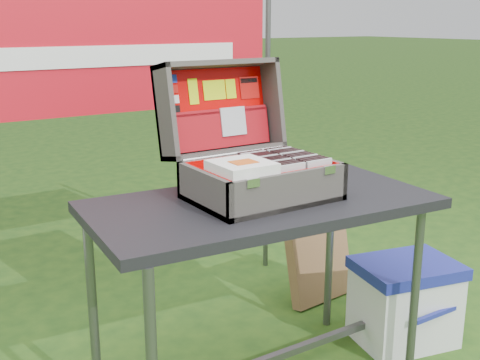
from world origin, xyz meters
TOP-DOWN VIEW (x-y plane):
  - table at (0.09, 0.06)m, footprint 1.35×0.76m
  - table_top at (0.09, 0.06)m, footprint 1.35×0.76m
  - table_leg_fr at (0.68, -0.20)m, footprint 0.04×0.04m
  - table_leg_bl at (-0.50, 0.33)m, footprint 0.04×0.04m
  - table_leg_br at (0.68, 0.33)m, footprint 0.04×0.04m
  - suitcase at (0.09, 0.13)m, footprint 0.52×0.53m
  - suitcase_base_bottom at (0.09, 0.07)m, footprint 0.52×0.37m
  - suitcase_base_wall_front at (0.09, -0.11)m, footprint 0.52×0.02m
  - suitcase_base_wall_back at (0.09, 0.25)m, footprint 0.52×0.02m
  - suitcase_base_wall_left at (-0.16, 0.07)m, footprint 0.02×0.37m
  - suitcase_base_wall_right at (0.34, 0.07)m, footprint 0.02×0.37m
  - suitcase_liner_floor at (0.09, 0.07)m, footprint 0.48×0.33m
  - suitcase_latch_left at (-0.07, -0.12)m, footprint 0.05×0.01m
  - suitcase_latch_right at (0.26, -0.12)m, footprint 0.05×0.01m
  - suitcase_hinge at (0.09, 0.26)m, footprint 0.47×0.02m
  - suitcase_lid_back at (0.09, 0.42)m, footprint 0.52×0.09m
  - suitcase_lid_rim_far at (0.09, 0.39)m, footprint 0.52×0.14m
  - suitcase_lid_rim_near at (0.09, 0.33)m, footprint 0.52×0.14m
  - suitcase_lid_rim_left at (-0.16, 0.36)m, footprint 0.02×0.21m
  - suitcase_lid_rim_right at (0.34, 0.36)m, footprint 0.02×0.21m
  - suitcase_lid_liner at (0.09, 0.41)m, footprint 0.48×0.07m
  - suitcase_liner_wall_front at (0.09, -0.09)m, footprint 0.48×0.01m
  - suitcase_liner_wall_back at (0.09, 0.23)m, footprint 0.48×0.01m
  - suitcase_liner_wall_left at (-0.14, 0.07)m, footprint 0.01×0.33m
  - suitcase_liner_wall_right at (0.33, 0.07)m, footprint 0.01×0.33m
  - suitcase_lid_pocket at (0.09, 0.37)m, footprint 0.46×0.06m
  - suitcase_pocket_edge at (0.09, 0.38)m, footprint 0.45×0.02m
  - suitcase_pocket_cd at (0.15, 0.36)m, footprint 0.12×0.03m
  - lid_sticker_cc_a at (-0.10, 0.42)m, footprint 0.05×0.01m
  - lid_sticker_cc_b at (-0.10, 0.42)m, footprint 0.05×0.01m
  - lid_sticker_cc_c at (-0.10, 0.41)m, footprint 0.05×0.01m
  - lid_sticker_cc_d at (-0.10, 0.40)m, footprint 0.05×0.01m
  - lid_card_neon_tall at (-0.00, 0.41)m, footprint 0.04×0.02m
  - lid_card_neon_main at (0.09, 0.41)m, footprint 0.10×0.02m
  - lid_card_neon_small at (0.17, 0.41)m, footprint 0.05×0.02m
  - lid_sticker_band at (0.27, 0.41)m, footprint 0.09×0.02m
  - lid_sticker_band_bar at (0.27, 0.42)m, footprint 0.08×0.01m
  - cd_left_0 at (0.13, -0.07)m, footprint 0.12×0.01m
  - cd_left_1 at (0.13, -0.05)m, footprint 0.12×0.01m
  - cd_left_2 at (0.13, -0.03)m, footprint 0.12×0.01m
  - cd_left_3 at (0.13, -0.01)m, footprint 0.12×0.01m
  - cd_left_4 at (0.13, 0.01)m, footprint 0.12×0.01m
  - cd_left_5 at (0.13, 0.03)m, footprint 0.12×0.01m
  - cd_left_6 at (0.13, 0.05)m, footprint 0.12×0.01m
  - cd_left_7 at (0.13, 0.07)m, footprint 0.12×0.01m
  - cd_left_8 at (0.13, 0.09)m, footprint 0.12×0.01m
  - cd_left_9 at (0.13, 0.11)m, footprint 0.12×0.01m
  - cd_left_10 at (0.13, 0.14)m, footprint 0.12×0.01m
  - cd_left_11 at (0.13, 0.16)m, footprint 0.12×0.01m
  - cd_left_12 at (0.13, 0.18)m, footprint 0.12×0.01m
  - cd_left_13 at (0.13, 0.20)m, footprint 0.12×0.01m
  - cd_right_0 at (0.25, -0.07)m, footprint 0.12×0.01m
  - cd_right_1 at (0.25, -0.05)m, footprint 0.12×0.01m
  - cd_right_2 at (0.25, -0.03)m, footprint 0.12×0.01m
  - cd_right_3 at (0.25, -0.01)m, footprint 0.12×0.01m
  - cd_right_4 at (0.25, 0.01)m, footprint 0.12×0.01m
  - cd_right_5 at (0.25, 0.03)m, footprint 0.12×0.01m
  - cd_right_6 at (0.25, 0.05)m, footprint 0.12×0.01m
  - cd_right_7 at (0.25, 0.07)m, footprint 0.12×0.01m
  - cd_right_8 at (0.25, 0.09)m, footprint 0.12×0.01m
  - cd_right_9 at (0.25, 0.11)m, footprint 0.12×0.01m
  - cd_right_10 at (0.25, 0.14)m, footprint 0.12×0.01m
  - cd_right_11 at (0.25, 0.16)m, footprint 0.12×0.01m
  - cd_right_12 at (0.25, 0.18)m, footprint 0.12×0.01m
  - cd_right_13 at (0.25, 0.20)m, footprint 0.12×0.01m
  - songbook_0 at (-0.04, 0.00)m, footprint 0.20×0.20m
  - songbook_1 at (-0.04, 0.00)m, footprint 0.20×0.20m
  - songbook_2 at (-0.04, 0.00)m, footprint 0.20×0.20m
  - songbook_3 at (-0.04, 0.00)m, footprint 0.20×0.20m
  - songbook_4 at (-0.04, 0.00)m, footprint 0.20×0.20m
  - songbook_5 at (-0.04, 0.00)m, footprint 0.20×0.20m
  - songbook_6 at (-0.04, 0.00)m, footprint 0.20×0.20m
  - songbook_graphic at (-0.04, -0.01)m, footprint 0.09×0.07m
  - cooler at (0.87, 0.01)m, footprint 0.51×0.43m
  - cooler_body at (0.87, 0.01)m, footprint 0.49×0.41m
  - cooler_lid at (0.87, 0.01)m, footprint 0.51×0.43m
  - cooler_handle at (0.87, -0.17)m, footprint 0.27×0.02m
  - cardboard_box at (0.83, 0.57)m, footprint 0.42×0.19m
  - banner_post_right at (0.85, 1.10)m, footprint 0.03×0.03m
  - banner at (0.00, 1.09)m, footprint 1.60×0.02m
  - banner_text at (0.00, 1.08)m, footprint 1.20×0.00m

SIDE VIEW (x-z plane):
  - cooler_body at x=0.87m, z-range 0.00..0.34m
  - cooler at x=0.87m, z-range 0.00..0.40m
  - cardboard_box at x=0.83m, z-range 0.00..0.43m
  - cooler_handle at x=0.87m, z-range 0.20..0.22m
  - cooler_lid at x=0.87m, z-range 0.34..0.40m
  - table_leg_fr at x=0.68m, z-range 0.00..0.77m
  - table_leg_bl at x=-0.50m, z-range 0.00..0.77m
  - table_leg_br at x=0.68m, z-range 0.00..0.77m
  - table at x=0.09m, z-range 0.00..0.81m
  - table_top at x=0.09m, z-range 0.77..0.81m
  - suitcase_base_bottom at x=0.09m, z-range 0.81..0.83m
  - suitcase_liner_floor at x=0.09m, z-range 0.83..0.84m
  - banner_post_right at x=0.85m, z-range 0.00..1.70m
  - suitcase_base_wall_front at x=0.09m, z-range 0.81..0.95m
  - suitcase_base_wall_back at x=0.09m, z-range 0.81..0.95m
  - suitcase_base_wall_left at x=-0.16m, z-range 0.81..0.95m
  - suitcase_base_wall_right at x=0.34m, z-range 0.81..0.95m
  - suitcase_liner_wall_front at x=0.09m, z-range 0.83..0.95m
  - suitcase_liner_wall_back at x=0.09m, z-range 0.83..0.95m
  - suitcase_liner_wall_left at x=-0.14m, z-range 0.83..0.95m
  - suitcase_liner_wall_right at x=0.33m, z-range 0.83..0.95m
  - cd_left_0 at x=0.13m, z-range 0.84..0.97m
  - cd_left_1 at x=0.13m, z-range 0.84..0.97m
  - cd_left_2 at x=0.13m, z-range 0.84..0.97m
  - cd_left_3 at x=0.13m, z-range 0.84..0.97m
  - cd_left_4 at x=0.13m, z-range 0.84..0.97m
  - cd_left_5 at x=0.13m, z-range 0.84..0.97m
  - cd_left_6 at x=0.13m, z-range 0.84..0.97m
  - cd_left_7 at x=0.13m, z-range 0.84..0.97m
  - cd_left_8 at x=0.13m, z-range 0.84..0.97m
  - cd_left_9 at x=0.13m, z-range 0.84..0.97m
  - cd_left_10 at x=0.13m, z-range 0.84..0.97m
  - cd_left_11 at x=0.13m, z-range 0.84..0.97m
  - cd_left_12 at x=0.13m, z-range 0.84..0.97m
  - cd_left_13 at x=0.13m, z-range 0.84..0.97m
  - cd_right_0 at x=0.25m, z-range 0.84..0.97m
  - cd_right_1 at x=0.25m, z-range 0.84..0.97m
  - cd_right_2 at x=0.25m, z-range 0.84..0.97m
  - cd_right_3 at x=0.25m, z-range 0.84..0.97m
  - cd_right_4 at x=0.25m, z-range 0.84..0.97m
  - cd_right_5 at x=0.25m, z-range 0.84..0.97m
  - cd_right_6 at x=0.25m, z-range 0.84..0.97m
  - cd_right_7 at x=0.25m, z-range 0.84..0.97m
  - cd_right_8 at x=0.25m, z-range 0.84..0.97m
  - cd_right_9 at x=0.25m, z-range 0.84..0.97m
  - cd_right_10 at x=0.25m, z-range 0.84..0.97m
  - cd_right_11 at x=0.25m, z-range 0.84..0.97m
  - cd_right_12 at x=0.25m, z-range 0.84..0.97m
  - cd_right_13 at x=0.25m, z-range 0.84..0.97m
  - suitcase_latch_left at x=-0.07m, z-range 0.93..0.96m
  - suitcase_latch_right at x=0.26m, z-range 0.93..0.96m
  - suitcase_lid_rim_near at x=0.09m, z-range 0.93..0.97m
  - suitcase_hinge at x=0.09m, z-range 0.94..0.96m
  - songbook_0 at x=-0.04m, z-range 0.95..0.96m
  - songbook_1 at x=-0.04m, z-range 0.96..0.96m
  - songbook_2 at x=-0.04m, z-range 0.96..0.97m
  - songbook_3 at x=-0.04m, z-range 0.97..0.97m
  - songbook_4 at x=-0.04m, z-range 0.97..0.98m
  - songbook_5 at x=-0.04m, z-range 0.98..0.98m
  - songbook_6 at x=-0.04m, z-range 0.98..0.99m
  - songbook_graphic at x=-0.04m, z-range 0.99..0.99m
  - suitcase_lid_pocket at x=0.09m, z-range 0.96..1.11m
  - suitcase at x=0.09m, z-range 0.81..1.31m
  - suitcase_pocket_cd at x=0.15m, z-range 1.01..1.12m
  - suitcase_pocket_edge at x=0.09m, z-range 1.10..1.12m
  - suitcase_lid_back at x=0.09m, z-range 0.93..1.30m
  - suitcase_lid_liner at x=0.09m, z-range 0.95..1.28m
  - suitcase_lid_rim_left at x=-0.16m, z-range 0.93..1.32m
  - suitcase_lid_rim_right at x=0.34m, z-range 0.93..1.32m
  - lid_sticker_cc_d at x=-0.10m, z-range 1.11..1.14m
  - lid_sticker_cc_c at x=-0.10m, z-range 1.15..1.18m
  - lid_card_neon_tall at x=0.00m, z-range 1.14..1.24m
  - lid_card_neon_main at x=0.09m, z-range 1.15..1.23m
  - lid_card_neon_small at x=0.17m, z-range 1.15..1.23m
  - lid_sticker_band at x=0.27m, z-range 1.14..1.24m
  - lid_sticker_cc_b at x=-0.10m, z-range 1.19..1.22m
  - lid_sticker_band_bar at x=0.27m, z-range 1.21..1.23m
  - lid_sticker_cc_a at x=-0.10m, z-range 1.23..1.26m
  - suitcase_lid_rim_far at x=0.09m, z-range 1.27..1.32m
  - banner at x=0.00m, z-range 1.02..1.58m
  - banner_text at x=0.00m, z-range 1.25..1.35m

